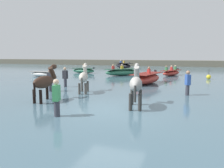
{
  "coord_description": "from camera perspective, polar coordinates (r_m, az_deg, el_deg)",
  "views": [
    {
      "loc": [
        2.81,
        -8.0,
        2.44
      ],
      "look_at": [
        -1.14,
        3.57,
        0.83
      ],
      "focal_mm": 35.67,
      "sensor_mm": 36.0,
      "label": 1
    }
  ],
  "objects": [
    {
      "name": "ground_plane",
      "position": [
        8.82,
        -0.48,
        -8.57
      ],
      "size": [
        120.0,
        120.0,
        0.0
      ],
      "primitive_type": "plane",
      "color": "#666051"
    },
    {
      "name": "water_surface",
      "position": [
        18.36,
        9.92,
        0.27
      ],
      "size": [
        90.0,
        90.0,
        0.33
      ],
      "primitive_type": "cube",
      "color": "#476675",
      "rests_on": "ground"
    },
    {
      "name": "horse_lead_grey",
      "position": [
        8.95,
        6.15,
        -0.29
      ],
      "size": [
        0.77,
        1.93,
        2.09
      ],
      "color": "gray",
      "rests_on": "ground"
    },
    {
      "name": "horse_trailing_dark_bay",
      "position": [
        10.55,
        -16.88,
        0.28
      ],
      "size": [
        0.5,
        1.82,
        1.99
      ],
      "color": "#382319",
      "rests_on": "ground"
    },
    {
      "name": "horse_flank_pinto",
      "position": [
        12.49,
        -7.26,
        1.56
      ],
      "size": [
        0.88,
        1.8,
        1.96
      ],
      "color": "beige",
      "rests_on": "ground"
    },
    {
      "name": "boat_mid_channel",
      "position": [
        22.69,
        -17.5,
        2.47
      ],
      "size": [
        2.65,
        1.0,
        0.65
      ],
      "color": "silver",
      "rests_on": "water_surface"
    },
    {
      "name": "boat_far_inshore",
      "position": [
        35.26,
        2.87,
        4.73
      ],
      "size": [
        3.78,
        3.71,
        1.29
      ],
      "color": "black",
      "rests_on": "water_surface"
    },
    {
      "name": "boat_distant_east",
      "position": [
        16.53,
        9.0,
        1.43
      ],
      "size": [
        2.02,
        3.92,
        1.25
      ],
      "color": "#BC382D",
      "rests_on": "water_surface"
    },
    {
      "name": "boat_distant_west",
      "position": [
        26.01,
        -7.29,
        3.43
      ],
      "size": [
        2.68,
        1.03,
        1.05
      ],
      "color": "#337556",
      "rests_on": "water_surface"
    },
    {
      "name": "boat_near_port",
      "position": [
        23.46,
        14.93,
        2.82
      ],
      "size": [
        2.05,
        3.17,
        1.04
      ],
      "color": "#BC382D",
      "rests_on": "water_surface"
    },
    {
      "name": "boat_mid_outer",
      "position": [
        22.82,
        2.68,
        3.06
      ],
      "size": [
        3.57,
        3.36,
        1.16
      ],
      "color": "#337556",
      "rests_on": "water_surface"
    },
    {
      "name": "person_spectator_far",
      "position": [
        13.34,
        -15.53,
        0.45
      ],
      "size": [
        0.36,
        0.27,
        1.63
      ],
      "color": "#383842",
      "rests_on": "ground"
    },
    {
      "name": "person_onlooker_left",
      "position": [
        12.25,
        18.81,
        -0.29
      ],
      "size": [
        0.31,
        0.37,
        1.63
      ],
      "color": "#383842",
      "rests_on": "ground"
    },
    {
      "name": "person_wading_close",
      "position": [
        7.86,
        -14.0,
        -4.29
      ],
      "size": [
        0.27,
        0.36,
        1.63
      ],
      "color": "#383842",
      "rests_on": "ground"
    },
    {
      "name": "person_onlooker_right",
      "position": [
        14.98,
        -11.9,
        1.31
      ],
      "size": [
        0.34,
        0.23,
        1.63
      ],
      "color": "#383842",
      "rests_on": "ground"
    },
    {
      "name": "channel_buoy",
      "position": [
        21.17,
        23.54,
        1.7
      ],
      "size": [
        0.39,
        0.39,
        0.9
      ],
      "color": "yellow",
      "rests_on": "water_surface"
    },
    {
      "name": "far_shoreline",
      "position": [
        43.07,
        15.18,
        4.93
      ],
      "size": [
        80.0,
        2.4,
        1.42
      ],
      "primitive_type": "cube",
      "color": "#605B4C",
      "rests_on": "ground"
    }
  ]
}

